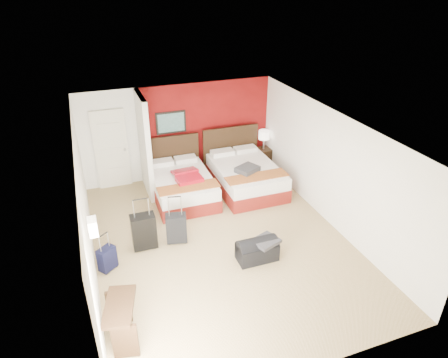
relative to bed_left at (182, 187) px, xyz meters
name	(u,v)px	position (x,y,z in m)	size (l,w,h in m)	color
ground	(221,241)	(0.28, -2.00, -0.30)	(6.50, 6.50, 0.00)	tan
room_walls	(136,169)	(-1.13, -0.58, 0.96)	(5.02, 6.52, 2.50)	white
red_accent_panel	(206,129)	(1.03, 1.23, 0.95)	(3.50, 0.04, 2.50)	maroon
partition_wall	(145,146)	(-0.72, 0.61, 0.95)	(0.12, 1.20, 2.50)	silver
entry_door	(111,150)	(-1.47, 1.20, 0.73)	(0.82, 0.06, 2.05)	silver
bed_left	(182,187)	(0.00, 0.00, 0.00)	(1.39, 1.98, 0.60)	silver
bed_right	(246,177)	(1.64, -0.09, 0.02)	(1.49, 2.13, 0.64)	white
red_suitcase_open	(187,175)	(0.10, -0.10, 0.35)	(0.60, 0.83, 0.10)	#A70E1D
jacket_bundle	(247,169)	(1.54, -0.39, 0.40)	(0.52, 0.42, 0.12)	#3C3D41
nightstand	(263,158)	(2.58, 0.89, -0.01)	(0.41, 0.41, 0.57)	black
table_lamp	(264,140)	(2.58, 0.89, 0.54)	(0.30, 0.30, 0.54)	white
suitcase_black	(144,233)	(-1.23, -1.66, 0.06)	(0.48, 0.30, 0.72)	black
suitcase_charcoal	(176,229)	(-0.57, -1.70, 0.01)	(0.42, 0.26, 0.61)	black
suitcase_navy	(107,260)	(-2.00, -2.10, -0.07)	(0.33, 0.20, 0.45)	black
duffel_bag	(257,251)	(0.74, -2.78, -0.10)	(0.77, 0.41, 0.39)	black
jacket_draped	(266,241)	(0.89, -2.83, 0.13)	(0.48, 0.40, 0.06)	#343338
desk	(122,322)	(-1.94, -3.80, 0.04)	(0.41, 0.82, 0.69)	black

